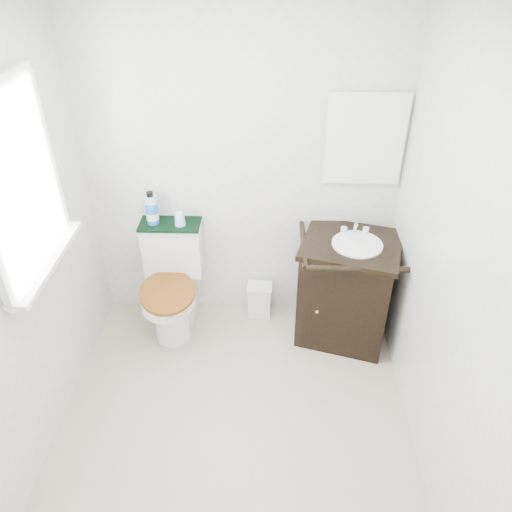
# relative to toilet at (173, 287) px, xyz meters

# --- Properties ---
(floor) EXTENTS (2.40, 2.40, 0.00)m
(floor) POSITION_rel_toilet_xyz_m (0.52, -0.97, -0.36)
(floor) COLOR #C1B19B
(floor) RESTS_ON ground
(ceiling) EXTENTS (2.40, 2.40, 0.00)m
(ceiling) POSITION_rel_toilet_xyz_m (0.52, -0.97, 2.04)
(ceiling) COLOR white
(ceiling) RESTS_ON wall_back
(wall_back) EXTENTS (2.40, 0.00, 2.40)m
(wall_back) POSITION_rel_toilet_xyz_m (0.52, 0.23, 0.84)
(wall_back) COLOR silver
(wall_back) RESTS_ON ground
(wall_left) EXTENTS (0.00, 2.40, 2.40)m
(wall_left) POSITION_rel_toilet_xyz_m (-0.58, -0.97, 0.84)
(wall_left) COLOR silver
(wall_left) RESTS_ON ground
(wall_right) EXTENTS (0.00, 2.40, 2.40)m
(wall_right) POSITION_rel_toilet_xyz_m (1.62, -0.97, 0.84)
(wall_right) COLOR silver
(wall_right) RESTS_ON ground
(window) EXTENTS (0.02, 0.70, 0.90)m
(window) POSITION_rel_toilet_xyz_m (-0.55, -0.72, 1.19)
(window) COLOR white
(window) RESTS_ON wall_left
(mirror) EXTENTS (0.50, 0.02, 0.60)m
(mirror) POSITION_rel_toilet_xyz_m (1.33, 0.21, 1.09)
(mirror) COLOR silver
(mirror) RESTS_ON wall_back
(toilet) EXTENTS (0.46, 0.66, 0.82)m
(toilet) POSITION_rel_toilet_xyz_m (0.00, 0.00, 0.00)
(toilet) COLOR white
(toilet) RESTS_ON floor
(vanity) EXTENTS (0.79, 0.72, 0.92)m
(vanity) POSITION_rel_toilet_xyz_m (1.28, -0.06, 0.07)
(vanity) COLOR black
(vanity) RESTS_ON floor
(trash_bin) EXTENTS (0.20, 0.16, 0.28)m
(trash_bin) POSITION_rel_toilet_xyz_m (0.65, 0.13, -0.22)
(trash_bin) COLOR white
(trash_bin) RESTS_ON floor
(towel) EXTENTS (0.44, 0.22, 0.02)m
(towel) POSITION_rel_toilet_xyz_m (0.00, 0.12, 0.47)
(towel) COLOR black
(towel) RESTS_ON toilet
(mouthwash_bottle) EXTENTS (0.09, 0.09, 0.25)m
(mouthwash_bottle) POSITION_rel_toilet_xyz_m (-0.12, 0.12, 0.59)
(mouthwash_bottle) COLOR blue
(mouthwash_bottle) RESTS_ON towel
(cup) EXTENTS (0.08, 0.08, 0.10)m
(cup) POSITION_rel_toilet_xyz_m (0.08, 0.10, 0.53)
(cup) COLOR #9BD6FF
(cup) RESTS_ON towel
(soap_bar) EXTENTS (0.06, 0.04, 0.02)m
(soap_bar) POSITION_rel_toilet_xyz_m (1.25, 0.07, 0.47)
(soap_bar) COLOR #1A807E
(soap_bar) RESTS_ON vanity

